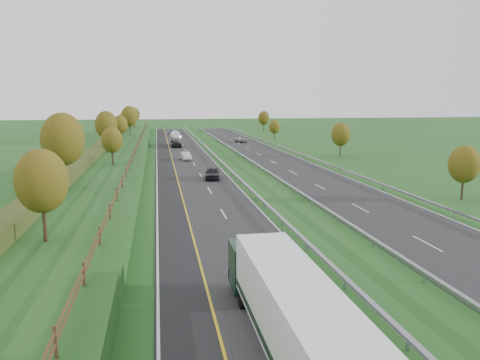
# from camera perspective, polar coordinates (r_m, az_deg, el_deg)

# --- Properties ---
(ground) EXTENTS (400.00, 400.00, 0.00)m
(ground) POSITION_cam_1_polar(r_m,az_deg,el_deg) (77.20, -0.37, 1.64)
(ground) COLOR #1C4D1B
(ground) RESTS_ON ground
(near_carriageway) EXTENTS (10.50, 200.00, 0.04)m
(near_carriageway) POSITION_cam_1_polar(r_m,az_deg,el_deg) (81.22, -6.55, 1.99)
(near_carriageway) COLOR black
(near_carriageway) RESTS_ON ground
(far_carriageway) EXTENTS (10.50, 200.00, 0.04)m
(far_carriageway) POSITION_cam_1_polar(r_m,az_deg,el_deg) (83.83, 4.79, 2.26)
(far_carriageway) COLOR black
(far_carriageway) RESTS_ON ground
(hard_shoulder) EXTENTS (3.00, 200.00, 0.04)m
(hard_shoulder) POSITION_cam_1_polar(r_m,az_deg,el_deg) (81.08, -9.19, 1.92)
(hard_shoulder) COLOR black
(hard_shoulder) RESTS_ON ground
(lane_markings) EXTENTS (26.75, 200.00, 0.01)m
(lane_markings) POSITION_cam_1_polar(r_m,az_deg,el_deg) (81.72, -2.06, 2.12)
(lane_markings) COLOR silver
(lane_markings) RESTS_ON near_carriageway
(embankment_left) EXTENTS (12.00, 200.00, 2.00)m
(embankment_left) POSITION_cam_1_polar(r_m,az_deg,el_deg) (81.36, -15.74, 2.40)
(embankment_left) COLOR #1C4D1B
(embankment_left) RESTS_ON ground
(hedge_left) EXTENTS (2.20, 180.00, 1.10)m
(hedge_left) POSITION_cam_1_polar(r_m,az_deg,el_deg) (81.41, -17.19, 3.44)
(hedge_left) COLOR #2C3D19
(hedge_left) RESTS_ON embankment_left
(fence_left) EXTENTS (0.12, 189.06, 1.20)m
(fence_left) POSITION_cam_1_polar(r_m,az_deg,el_deg) (80.43, -12.63, 3.69)
(fence_left) COLOR #422B19
(fence_left) RESTS_ON embankment_left
(median_barrier_near) EXTENTS (0.32, 200.00, 0.71)m
(median_barrier_near) POSITION_cam_1_polar(r_m,az_deg,el_deg) (81.68, -2.56, 2.51)
(median_barrier_near) COLOR gray
(median_barrier_near) RESTS_ON ground
(median_barrier_far) EXTENTS (0.32, 200.00, 0.71)m
(median_barrier_far) POSITION_cam_1_polar(r_m,az_deg,el_deg) (82.49, 0.96, 2.59)
(median_barrier_far) COLOR gray
(median_barrier_far) RESTS_ON ground
(outer_barrier_far) EXTENTS (0.32, 200.00, 0.71)m
(outer_barrier_far) POSITION_cam_1_polar(r_m,az_deg,el_deg) (85.42, 8.56, 2.73)
(outer_barrier_far) COLOR gray
(outer_barrier_far) RESTS_ON ground
(trees_left) EXTENTS (6.64, 164.30, 7.66)m
(trees_left) POSITION_cam_1_polar(r_m,az_deg,el_deg) (77.50, -15.90, 6.04)
(trees_left) COLOR #2D2116
(trees_left) RESTS_ON embankment_left
(trees_far) EXTENTS (8.45, 118.60, 7.12)m
(trees_far) POSITION_cam_1_polar(r_m,az_deg,el_deg) (115.09, 7.53, 6.35)
(trees_far) COLOR #2D2116
(trees_far) RESTS_ON ground
(box_lorry) EXTENTS (2.58, 16.28, 4.06)m
(box_lorry) POSITION_cam_1_polar(r_m,az_deg,el_deg) (19.88, 6.02, -15.71)
(box_lorry) COLOR black
(box_lorry) RESTS_ON near_carriageway
(road_tanker) EXTENTS (2.40, 11.22, 3.46)m
(road_tanker) POSITION_cam_1_polar(r_m,az_deg,el_deg) (113.09, -7.85, 5.07)
(road_tanker) COLOR silver
(road_tanker) RESTS_ON near_carriageway
(car_dark_near) EXTENTS (2.54, 5.05, 1.65)m
(car_dark_near) POSITION_cam_1_polar(r_m,az_deg,el_deg) (64.88, -3.40, 0.85)
(car_dark_near) COLOR black
(car_dark_near) RESTS_ON near_carriageway
(car_silver_mid) EXTENTS (2.15, 4.62, 1.47)m
(car_silver_mid) POSITION_cam_1_polar(r_m,az_deg,el_deg) (85.90, -6.66, 2.92)
(car_silver_mid) COLOR silver
(car_silver_mid) RESTS_ON near_carriageway
(car_small_far) EXTENTS (2.78, 5.54, 1.54)m
(car_small_far) POSITION_cam_1_polar(r_m,az_deg,el_deg) (148.12, -8.17, 5.74)
(car_small_far) COLOR #1B1647
(car_small_far) RESTS_ON near_carriageway
(car_oncoming) EXTENTS (2.82, 5.31, 1.42)m
(car_oncoming) POSITION_cam_1_polar(r_m,az_deg,el_deg) (121.80, 0.09, 4.96)
(car_oncoming) COLOR #ABAAAF
(car_oncoming) RESTS_ON far_carriageway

